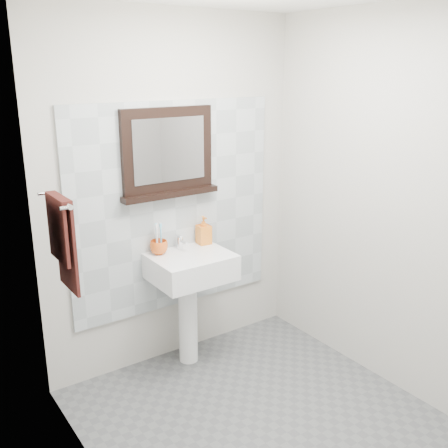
# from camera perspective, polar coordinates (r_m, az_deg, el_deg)

# --- Properties ---
(floor) EXTENTS (2.00, 2.20, 0.01)m
(floor) POSITION_cam_1_polar(r_m,az_deg,el_deg) (3.47, 4.72, -20.95)
(floor) COLOR #55575A
(floor) RESTS_ON ground
(back_wall) EXTENTS (2.00, 0.01, 2.50)m
(back_wall) POSITION_cam_1_polar(r_m,az_deg,el_deg) (3.76, -5.51, 3.32)
(back_wall) COLOR #B8B6AF
(back_wall) RESTS_ON ground
(left_wall) EXTENTS (0.01, 2.20, 2.50)m
(left_wall) POSITION_cam_1_polar(r_m,az_deg,el_deg) (2.40, -13.44, -5.04)
(left_wall) COLOR #B8B6AF
(left_wall) RESTS_ON ground
(right_wall) EXTENTS (0.01, 2.20, 2.50)m
(right_wall) POSITION_cam_1_polar(r_m,az_deg,el_deg) (3.58, 17.69, 1.93)
(right_wall) COLOR #B8B6AF
(right_wall) RESTS_ON ground
(splashback) EXTENTS (1.60, 0.02, 1.50)m
(splashback) POSITION_cam_1_polar(r_m,az_deg,el_deg) (3.77, -5.38, 1.81)
(splashback) COLOR #AEB8BD
(splashback) RESTS_ON back_wall
(pedestal_sink) EXTENTS (0.55, 0.44, 0.96)m
(pedestal_sink) POSITION_cam_1_polar(r_m,az_deg,el_deg) (3.74, -3.68, -5.93)
(pedestal_sink) COLOR white
(pedestal_sink) RESTS_ON ground
(toothbrush_cup) EXTENTS (0.16, 0.16, 0.10)m
(toothbrush_cup) POSITION_cam_1_polar(r_m,az_deg,el_deg) (3.69, -7.10, -2.53)
(toothbrush_cup) COLOR #E25B1A
(toothbrush_cup) RESTS_ON pedestal_sink
(toothbrushes) EXTENTS (0.05, 0.04, 0.21)m
(toothbrushes) POSITION_cam_1_polar(r_m,az_deg,el_deg) (3.67, -7.15, -1.42)
(toothbrushes) COLOR white
(toothbrushes) RESTS_ON toothbrush_cup
(soap_dispenser) EXTENTS (0.10, 0.10, 0.21)m
(soap_dispenser) POSITION_cam_1_polar(r_m,az_deg,el_deg) (3.85, -2.23, -0.67)
(soap_dispenser) COLOR #DE501A
(soap_dispenser) RESTS_ON pedestal_sink
(framed_mirror) EXTENTS (0.72, 0.11, 0.61)m
(framed_mirror) POSITION_cam_1_polar(r_m,az_deg,el_deg) (3.64, -6.14, 7.53)
(framed_mirror) COLOR black
(framed_mirror) RESTS_ON back_wall
(towel_bar) EXTENTS (0.07, 0.40, 0.03)m
(towel_bar) POSITION_cam_1_polar(r_m,az_deg,el_deg) (2.98, -17.64, 2.54)
(towel_bar) COLOR silver
(towel_bar) RESTS_ON left_wall
(hand_towel) EXTENTS (0.06, 0.30, 0.55)m
(hand_towel) POSITION_cam_1_polar(r_m,az_deg,el_deg) (3.04, -17.16, -1.29)
(hand_towel) COLOR black
(hand_towel) RESTS_ON towel_bar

